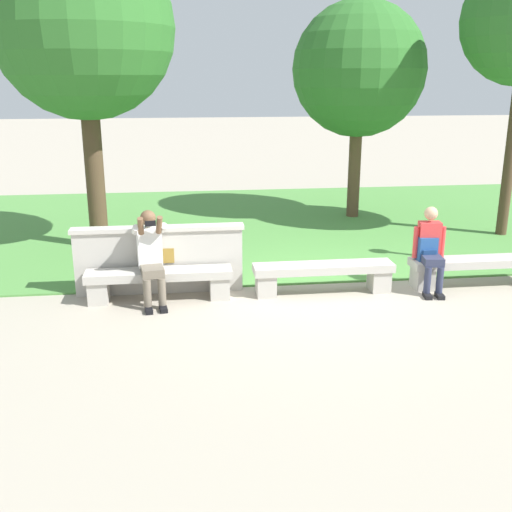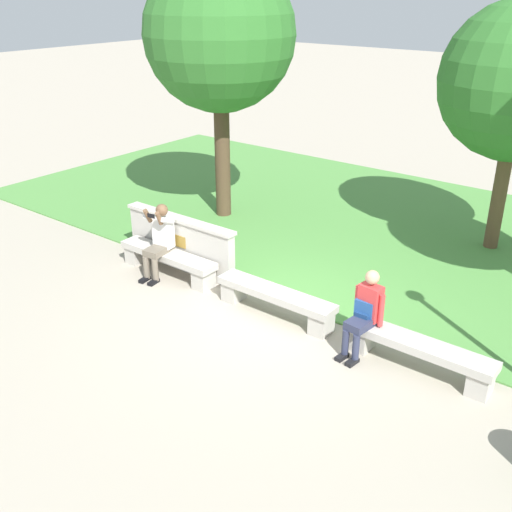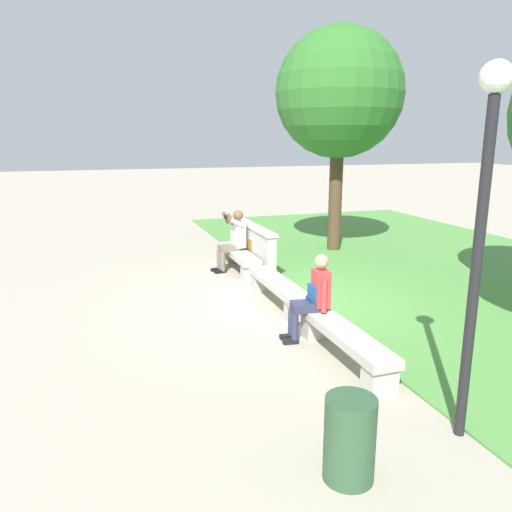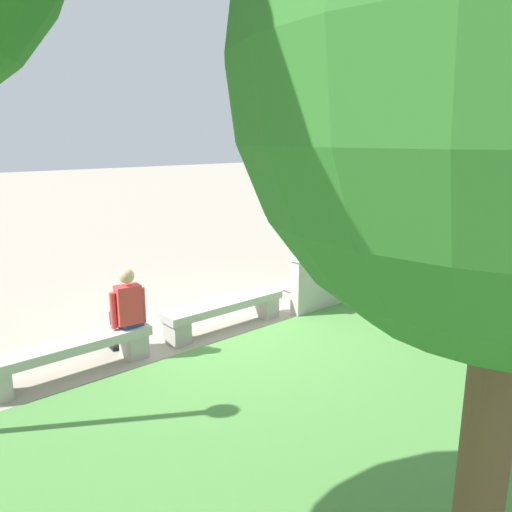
{
  "view_description": "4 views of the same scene",
  "coord_description": "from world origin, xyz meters",
  "px_view_note": "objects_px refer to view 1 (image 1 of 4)",
  "views": [
    {
      "loc": [
        -2.04,
        -8.23,
        3.11
      ],
      "look_at": [
        -1.06,
        -0.41,
        0.73
      ],
      "focal_mm": 42.0,
      "sensor_mm": 36.0,
      "label": 1
    },
    {
      "loc": [
        4.87,
        -6.76,
        4.86
      ],
      "look_at": [
        -0.33,
        -0.08,
        0.98
      ],
      "focal_mm": 42.0,
      "sensor_mm": 36.0,
      "label": 2
    },
    {
      "loc": [
        7.77,
        -2.99,
        2.86
      ],
      "look_at": [
        -0.33,
        -0.29,
        0.83
      ],
      "focal_mm": 35.0,
      "sensor_mm": 36.0,
      "label": 3
    },
    {
      "loc": [
        4.4,
        5.85,
        2.91
      ],
      "look_at": [
        -0.74,
        -0.12,
        1.03
      ],
      "focal_mm": 35.0,
      "sensor_mm": 36.0,
      "label": 4
    }
  ],
  "objects_px": {
    "bench_main": "(159,280)",
    "bench_near": "(323,273)",
    "backpack": "(427,249)",
    "tree_behind_wall": "(359,70)",
    "bench_mid": "(477,267)",
    "tree_right_background": "(83,29)",
    "person_distant": "(430,247)",
    "person_photographer": "(151,253)"
  },
  "relations": [
    {
      "from": "bench_main",
      "to": "tree_right_background",
      "type": "xyz_separation_m",
      "value": [
        -1.2,
        2.94,
        3.58
      ]
    },
    {
      "from": "bench_main",
      "to": "bench_near",
      "type": "height_order",
      "value": "same"
    },
    {
      "from": "bench_mid",
      "to": "bench_main",
      "type": "bearing_deg",
      "value": 180.0
    },
    {
      "from": "backpack",
      "to": "tree_behind_wall",
      "type": "distance_m",
      "value": 5.49
    },
    {
      "from": "bench_near",
      "to": "person_photographer",
      "type": "distance_m",
      "value": 2.55
    },
    {
      "from": "bench_near",
      "to": "backpack",
      "type": "distance_m",
      "value": 1.61
    },
    {
      "from": "bench_near",
      "to": "bench_mid",
      "type": "height_order",
      "value": "same"
    },
    {
      "from": "bench_mid",
      "to": "backpack",
      "type": "distance_m",
      "value": 0.89
    },
    {
      "from": "person_distant",
      "to": "backpack",
      "type": "height_order",
      "value": "person_distant"
    },
    {
      "from": "bench_main",
      "to": "bench_mid",
      "type": "bearing_deg",
      "value": 0.0
    },
    {
      "from": "person_distant",
      "to": "bench_mid",
      "type": "bearing_deg",
      "value": 4.65
    },
    {
      "from": "bench_near",
      "to": "tree_right_background",
      "type": "relative_size",
      "value": 0.38
    },
    {
      "from": "bench_mid",
      "to": "backpack",
      "type": "xyz_separation_m",
      "value": [
        -0.83,
        0.0,
        0.32
      ]
    },
    {
      "from": "bench_main",
      "to": "backpack",
      "type": "distance_m",
      "value": 4.0
    },
    {
      "from": "bench_mid",
      "to": "person_distant",
      "type": "bearing_deg",
      "value": -175.35
    },
    {
      "from": "person_distant",
      "to": "bench_near",
      "type": "bearing_deg",
      "value": 177.64
    },
    {
      "from": "tree_behind_wall",
      "to": "person_distant",
      "type": "bearing_deg",
      "value": -92.64
    },
    {
      "from": "bench_mid",
      "to": "person_distant",
      "type": "xyz_separation_m",
      "value": [
        -0.81,
        -0.07,
        0.37
      ]
    },
    {
      "from": "bench_mid",
      "to": "backpack",
      "type": "height_order",
      "value": "backpack"
    },
    {
      "from": "bench_main",
      "to": "person_distant",
      "type": "relative_size",
      "value": 1.66
    },
    {
      "from": "person_distant",
      "to": "tree_right_background",
      "type": "height_order",
      "value": "tree_right_background"
    },
    {
      "from": "bench_near",
      "to": "person_photographer",
      "type": "height_order",
      "value": "person_photographer"
    },
    {
      "from": "bench_near",
      "to": "tree_behind_wall",
      "type": "relative_size",
      "value": 0.44
    },
    {
      "from": "bench_near",
      "to": "tree_right_background",
      "type": "distance_m",
      "value": 5.87
    },
    {
      "from": "tree_behind_wall",
      "to": "tree_right_background",
      "type": "relative_size",
      "value": 0.86
    },
    {
      "from": "bench_mid",
      "to": "person_photographer",
      "type": "relative_size",
      "value": 1.58
    },
    {
      "from": "bench_near",
      "to": "bench_mid",
      "type": "relative_size",
      "value": 1.0
    },
    {
      "from": "person_distant",
      "to": "backpack",
      "type": "distance_m",
      "value": 0.08
    },
    {
      "from": "bench_mid",
      "to": "tree_right_background",
      "type": "height_order",
      "value": "tree_right_background"
    },
    {
      "from": "tree_behind_wall",
      "to": "bench_main",
      "type": "bearing_deg",
      "value": -131.27
    },
    {
      "from": "bench_near",
      "to": "person_distant",
      "type": "bearing_deg",
      "value": -2.36
    },
    {
      "from": "bench_main",
      "to": "tree_behind_wall",
      "type": "relative_size",
      "value": 0.44
    },
    {
      "from": "bench_mid",
      "to": "tree_right_background",
      "type": "bearing_deg",
      "value": 153.97
    },
    {
      "from": "bench_main",
      "to": "bench_near",
      "type": "distance_m",
      "value": 2.41
    },
    {
      "from": "tree_behind_wall",
      "to": "backpack",
      "type": "bearing_deg",
      "value": -92.98
    },
    {
      "from": "bench_main",
      "to": "tree_right_background",
      "type": "height_order",
      "value": "tree_right_background"
    },
    {
      "from": "bench_near",
      "to": "person_distant",
      "type": "distance_m",
      "value": 1.64
    },
    {
      "from": "person_distant",
      "to": "tree_right_background",
      "type": "xyz_separation_m",
      "value": [
        -5.21,
        3.01,
        3.21
      ]
    },
    {
      "from": "bench_near",
      "to": "tree_behind_wall",
      "type": "xyz_separation_m",
      "value": [
        1.83,
        4.83,
        2.94
      ]
    },
    {
      "from": "tree_right_background",
      "to": "bench_near",
      "type": "bearing_deg",
      "value": -39.15
    },
    {
      "from": "person_photographer",
      "to": "tree_right_background",
      "type": "relative_size",
      "value": 0.24
    },
    {
      "from": "backpack",
      "to": "tree_right_background",
      "type": "bearing_deg",
      "value": 150.45
    }
  ]
}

